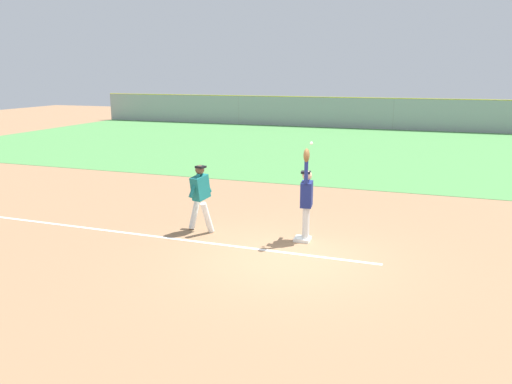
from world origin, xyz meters
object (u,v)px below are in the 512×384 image
(first_base, at_px, (302,239))
(runner, at_px, (200,193))
(fielder, at_px, (306,196))
(parked_car_white, at_px, (406,116))
(parked_car_red, at_px, (287,112))
(parked_car_blue, at_px, (488,117))
(baseball, at_px, (311,143))
(parked_car_tan, at_px, (345,114))

(first_base, relative_size, runner, 0.22)
(fielder, relative_size, parked_car_white, 0.50)
(parked_car_white, bearing_deg, parked_car_red, 172.91)
(first_base, xyz_separation_m, parked_car_blue, (6.50, 30.61, 0.63))
(parked_car_blue, bearing_deg, parked_car_red, 178.49)
(runner, relative_size, parked_car_white, 0.38)
(fielder, relative_size, parked_car_blue, 0.51)
(fielder, relative_size, parked_car_red, 0.51)
(runner, xyz_separation_m, parked_car_red, (-6.44, 30.45, -0.32))
(parked_car_white, relative_size, parked_car_blue, 1.01)
(first_base, bearing_deg, runner, -177.43)
(baseball, xyz_separation_m, parked_car_blue, (6.37, 30.47, -1.69))
(baseball, distance_m, parked_car_white, 29.72)
(fielder, bearing_deg, first_base, 28.49)
(runner, relative_size, baseball, 23.24)
(first_base, relative_size, fielder, 0.17)
(runner, height_order, parked_car_white, runner)
(parked_car_blue, bearing_deg, runner, -109.08)
(parked_car_red, relative_size, parked_car_white, 0.99)
(parked_car_red, bearing_deg, parked_car_white, -1.18)
(fielder, xyz_separation_m, parked_car_white, (0.57, 29.76, -0.45))
(first_base, relative_size, baseball, 5.14)
(runner, bearing_deg, parked_car_red, 117.40)
(first_base, distance_m, parked_car_red, 31.67)
(parked_car_tan, bearing_deg, runner, -87.29)
(baseball, bearing_deg, fielder, -127.33)
(first_base, bearing_deg, fielder, 36.06)
(fielder, xyz_separation_m, baseball, (0.07, 0.09, 1.25))
(runner, bearing_deg, baseball, 20.66)
(parked_car_white, height_order, parked_car_blue, same)
(fielder, bearing_deg, parked_car_blue, -109.47)
(baseball, distance_m, parked_car_blue, 31.18)
(parked_car_red, height_order, parked_car_white, same)
(first_base, distance_m, parked_car_white, 29.82)
(baseball, relative_size, parked_car_white, 0.02)
(runner, relative_size, parked_car_tan, 0.39)
(fielder, height_order, parked_car_white, fielder)
(parked_car_red, relative_size, parked_car_blue, 1.00)
(first_base, xyz_separation_m, fielder, (0.06, 0.05, 1.08))
(baseball, xyz_separation_m, parked_car_red, (-9.21, 30.20, -1.69))
(parked_car_tan, bearing_deg, parked_car_white, -7.42)
(fielder, distance_m, runner, 2.71)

